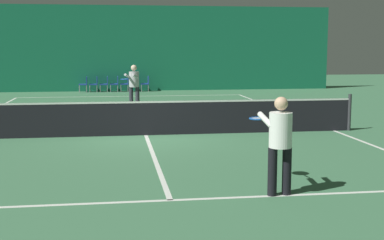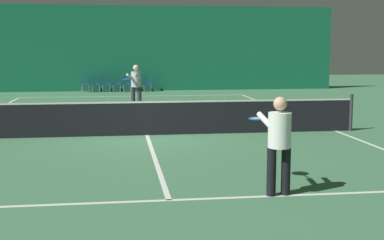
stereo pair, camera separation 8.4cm
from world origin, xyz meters
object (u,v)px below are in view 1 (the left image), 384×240
courtside_chair_2 (105,83)px  courtside_chair_3 (116,83)px  courtside_chair_0 (84,83)px  courtside_chair_6 (146,83)px  player_far (134,83)px  courtside_chair_5 (136,83)px  courtside_chair_4 (126,83)px  tennis_net (146,117)px  player_near (279,138)px  courtside_chair_1 (95,83)px

courtside_chair_2 → courtside_chair_3: same height
courtside_chair_2 → courtside_chair_0: bearing=-90.0°
courtside_chair_0 → courtside_chair_6: same height
courtside_chair_2 → courtside_chair_6: same height
player_far → courtside_chair_5: player_far is taller
courtside_chair_4 → courtside_chair_5: bearing=90.0°
tennis_net → player_near: (1.81, -6.31, 0.44)m
courtside_chair_2 → player_far: bearing=8.8°
courtside_chair_0 → courtside_chair_1: (0.55, 0.00, 0.00)m
courtside_chair_2 → courtside_chair_3: (0.55, 0.00, 0.00)m
courtside_chair_0 → courtside_chair_2: (1.11, 0.00, 0.00)m
courtside_chair_6 → courtside_chair_1: bearing=-90.0°
courtside_chair_0 → courtside_chair_3: 1.66m
courtside_chair_1 → courtside_chair_6: same height
tennis_net → courtside_chair_1: 14.83m
courtside_chair_0 → courtside_chair_6: 3.33m
courtside_chair_4 → player_far: bearing=0.9°
player_near → courtside_chair_2: player_near is taller
tennis_net → courtside_chair_2: 14.77m
courtside_chair_4 → courtside_chair_6: same height
player_near → courtside_chair_5: bearing=-2.3°
courtside_chair_2 → player_near: bearing=8.4°
player_far → courtside_chair_5: bearing=-160.7°
courtside_chair_3 → courtside_chair_5: 1.11m
courtside_chair_6 → player_far: bearing=-6.9°
player_near → courtside_chair_6: bearing=-3.8°
player_far → courtside_chair_0: (-2.35, 8.03, -0.52)m
courtside_chair_3 → tennis_net: bearing=2.9°
player_far → courtside_chair_2: player_far is taller
tennis_net → courtside_chair_0: bearing=99.3°
player_far → courtside_chair_2: bearing=-149.0°
courtside_chair_1 → courtside_chair_2: 0.55m
player_near → courtside_chair_2: size_ratio=1.95×
tennis_net → player_far: (-0.06, 6.68, 0.49)m
courtside_chair_1 → courtside_chair_2: same height
courtside_chair_0 → player_far: bearing=16.3°
courtside_chair_3 → courtside_chair_6: bearing=90.0°
courtside_chair_4 → courtside_chair_6: (1.11, 0.00, 0.00)m
courtside_chair_0 → courtside_chair_6: size_ratio=1.00×
courtside_chair_1 → courtside_chair_3: bearing=90.0°
courtside_chair_4 → courtside_chair_0: bearing=-90.0°
courtside_chair_1 → courtside_chair_4: bearing=90.0°
courtside_chair_3 → courtside_chair_1: bearing=-90.0°
courtside_chair_3 → courtside_chair_6: (1.66, 0.00, 0.00)m
player_far → courtside_chair_6: bearing=-164.7°
courtside_chair_1 → courtside_chair_3: 1.11m
player_near → courtside_chair_6: player_near is taller
courtside_chair_2 → courtside_chair_6: (2.22, 0.00, 0.00)m
courtside_chair_0 → courtside_chair_5: (2.77, 0.00, 0.00)m
courtside_chair_2 → courtside_chair_6: size_ratio=1.00×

